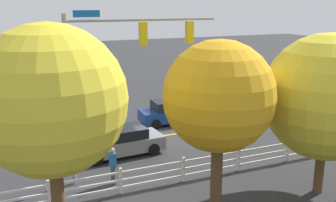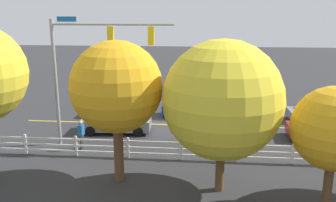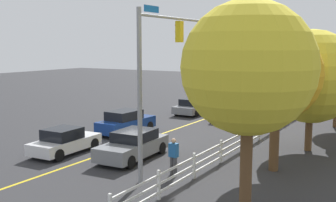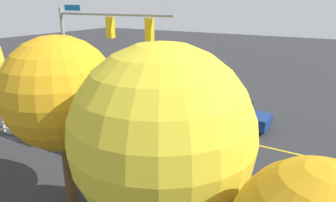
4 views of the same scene
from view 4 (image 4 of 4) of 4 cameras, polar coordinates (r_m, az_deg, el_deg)
name	(u,v)px [view 4 (image 4 of 4)]	position (r m, az deg, el deg)	size (l,w,h in m)	color
ground_plane	(194,131)	(18.89, 4.96, -5.61)	(120.00, 120.00, 0.00)	#2D2D30
lane_center_stripe	(259,145)	(17.71, 16.79, -8.04)	(28.00, 0.16, 0.01)	gold
signal_assembly	(93,51)	(16.05, -13.94, 9.13)	(6.92, 0.38, 7.46)	gray
car_1	(138,121)	(18.54, -5.74, -3.74)	(4.59, 2.13, 1.45)	slate
car_2	(156,102)	(22.03, -2.36, -0.20)	(4.16, 1.97, 1.42)	silver
car_3	(234,114)	(19.86, 12.39, -2.45)	(4.41, 2.00, 1.56)	navy
pedestrian	(83,131)	(17.09, -15.77, -5.51)	(0.29, 0.42, 1.69)	#3F3F42
white_rail_fence	(196,185)	(12.63, 5.21, -15.48)	(26.10, 0.10, 1.15)	white
tree_2	(61,94)	(11.50, -19.60, 1.30)	(4.13, 4.13, 6.54)	brown
tree_3	(162,135)	(8.30, -1.06, -6.45)	(5.09, 5.09, 6.67)	brown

